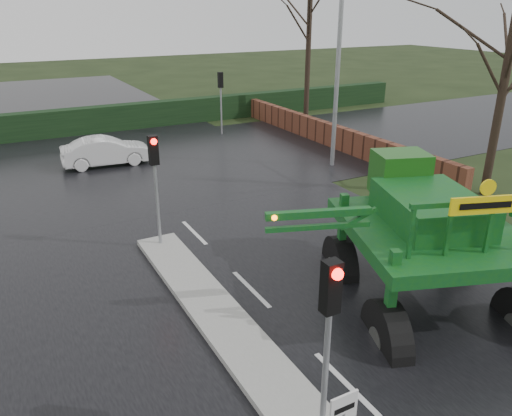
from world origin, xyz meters
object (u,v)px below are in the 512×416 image
traffic_signal_far (221,89)px  traffic_signal_near (329,317)px  street_light_right (334,30)px  white_sedan (108,165)px  crop_sprayer (392,247)px  traffic_signal_mid (155,167)px

traffic_signal_far → traffic_signal_near: bearing=69.6°
traffic_signal_near → traffic_signal_far: size_ratio=1.00×
street_light_right → white_sedan: 11.87m
traffic_signal_near → crop_sprayer: (3.02, 1.90, -0.37)m
traffic_signal_near → traffic_signal_far: (7.80, 21.02, 0.00)m
traffic_signal_far → white_sedan: (-7.25, -3.02, -2.59)m
traffic_signal_far → white_sedan: 8.27m
traffic_signal_near → traffic_signal_far: 22.42m
traffic_signal_near → white_sedan: size_ratio=0.88×
traffic_signal_near → street_light_right: (9.49, 13.01, 3.40)m
street_light_right → white_sedan: bearing=150.9°
traffic_signal_far → traffic_signal_mid: bearing=58.1°
traffic_signal_far → white_sedan: size_ratio=0.88×
traffic_signal_near → crop_sprayer: 3.59m
crop_sprayer → traffic_signal_far: bearing=95.4°
crop_sprayer → traffic_signal_mid: bearing=134.0°
white_sedan → street_light_right: bearing=-114.3°
crop_sprayer → white_sedan: (-2.48, 16.10, -2.22)m
traffic_signal_mid → street_light_right: bearing=25.4°
traffic_signal_mid → traffic_signal_far: (7.80, 12.52, 0.00)m
traffic_signal_far → crop_sprayer: size_ratio=0.44×
traffic_signal_mid → street_light_right: size_ratio=0.35×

